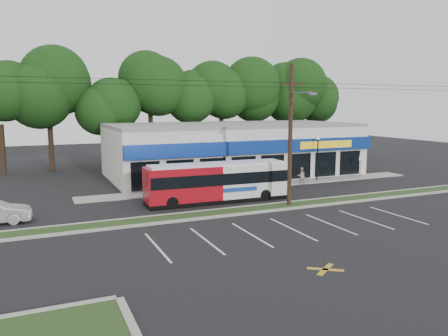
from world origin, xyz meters
name	(u,v)px	position (x,y,z in m)	size (l,w,h in m)	color
ground	(258,214)	(0.00, 0.00, 0.00)	(120.00, 120.00, 0.00)	black
grass_strip	(251,210)	(0.00, 1.00, 0.06)	(40.00, 1.60, 0.12)	#243A17
curb_south	(257,212)	(0.00, 0.15, 0.07)	(40.00, 0.25, 0.14)	#9E9E93
curb_north	(246,207)	(0.00, 1.85, 0.07)	(40.00, 0.25, 0.14)	#9E9E93
sidewalk	(260,185)	(5.00, 9.00, 0.05)	(32.00, 2.20, 0.10)	#9E9E93
strip_mall	(233,149)	(5.50, 15.91, 2.65)	(25.00, 12.55, 5.30)	silver
utility_pole	(289,131)	(2.83, 0.93, 5.41)	(50.00, 2.77, 10.00)	black
lamp_post	(318,153)	(11.00, 8.80, 2.67)	(0.30, 0.30, 4.25)	black
sign_post	(361,163)	(16.00, 8.57, 1.56)	(0.45, 0.10, 2.23)	#59595E
tree_line	(187,95)	(4.00, 26.00, 8.42)	(46.76, 6.76, 11.83)	black
metrobus	(218,181)	(-1.05, 4.50, 1.55)	(10.94, 2.64, 2.93)	#A30C17
car_dark	(262,182)	(4.00, 6.87, 0.75)	(1.77, 4.39, 1.50)	black
pedestrian_a	(260,181)	(3.83, 6.92, 0.79)	(0.58, 0.38, 1.59)	silver
pedestrian_b	(301,176)	(8.69, 7.98, 0.79)	(0.77, 0.60, 1.58)	#B5A9A3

